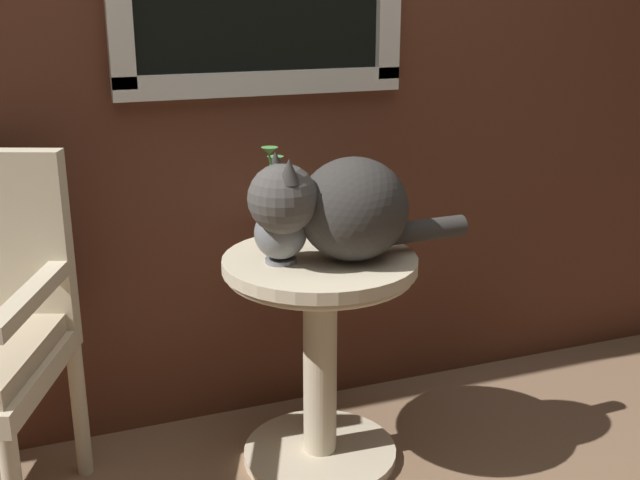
% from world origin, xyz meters
% --- Properties ---
extents(back_wall, '(4.00, 0.07, 2.60)m').
position_xyz_m(back_wall, '(0.00, 0.65, 1.31)').
color(back_wall, '#562D1E').
rests_on(back_wall, ground_plane).
extents(wicker_side_table, '(0.55, 0.55, 0.64)m').
position_xyz_m(wicker_side_table, '(0.14, 0.28, 0.42)').
color(wicker_side_table, beige).
rests_on(wicker_side_table, ground_plane).
extents(cat, '(0.65, 0.29, 0.31)m').
position_xyz_m(cat, '(0.18, 0.23, 0.79)').
color(cat, '#33302D').
rests_on(cat, wicker_side_table).
extents(pewter_vase_with_ivy, '(0.14, 0.14, 0.33)m').
position_xyz_m(pewter_vase_with_ivy, '(0.02, 0.27, 0.74)').
color(pewter_vase_with_ivy, slate).
rests_on(pewter_vase_with_ivy, wicker_side_table).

